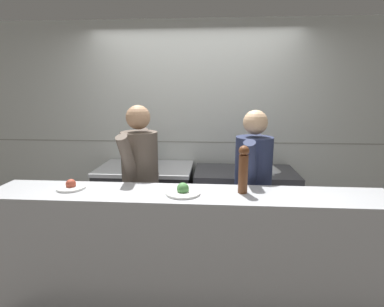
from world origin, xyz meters
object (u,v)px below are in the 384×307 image
at_px(plated_dish_main, 71,186).
at_px(chef_head_cook, 141,184).
at_px(plated_dish_appetiser, 183,191).
at_px(oven_range, 147,204).
at_px(chef_sous, 252,189).
at_px(stock_pot, 145,156).
at_px(chefs_knife, 253,173).
at_px(mixing_bowl_steel, 271,167).
at_px(pepper_mill, 243,168).

distance_m(plated_dish_main, chef_head_cook, 0.66).
bearing_deg(chef_head_cook, plated_dish_appetiser, -37.64).
height_order(oven_range, plated_dish_main, plated_dish_main).
relative_size(oven_range, chef_sous, 0.66).
bearing_deg(oven_range, plated_dish_appetiser, -65.07).
bearing_deg(stock_pot, chef_head_cook, -81.27).
bearing_deg(plated_dish_appetiser, plated_dish_main, 176.27).
bearing_deg(chefs_knife, mixing_bowl_steel, 28.84).
relative_size(oven_range, mixing_bowl_steel, 4.60).
height_order(chefs_knife, plated_dish_appetiser, plated_dish_appetiser).
bearing_deg(mixing_bowl_steel, stock_pot, -179.65).
xyz_separation_m(mixing_bowl_steel, pepper_mill, (-0.43, -1.17, 0.29)).
bearing_deg(pepper_mill, chef_head_cook, 151.83).
height_order(mixing_bowl_steel, pepper_mill, pepper_mill).
xyz_separation_m(mixing_bowl_steel, chef_head_cook, (-1.33, -0.68, -0.01)).
relative_size(plated_dish_main, pepper_mill, 0.62).
relative_size(stock_pot, chef_head_cook, 0.17).
xyz_separation_m(chef_head_cook, chef_sous, (1.04, -0.02, -0.02)).
distance_m(stock_pot, pepper_mill, 1.54).
bearing_deg(plated_dish_main, mixing_bowl_steel, 33.66).
xyz_separation_m(chefs_knife, chef_head_cook, (-1.12, -0.57, 0.03)).
height_order(stock_pot, mixing_bowl_steel, stock_pot).
bearing_deg(stock_pot, chef_sous, -31.36).
distance_m(stock_pot, mixing_bowl_steel, 1.44).
height_order(mixing_bowl_steel, chef_sous, chef_sous).
bearing_deg(plated_dish_main, oven_range, 74.45).
bearing_deg(stock_pot, oven_range, -125.05).
height_order(oven_range, chef_sous, chef_sous).
height_order(plated_dish_main, pepper_mill, pepper_mill).
relative_size(stock_pot, chef_sous, 0.18).
xyz_separation_m(chefs_knife, pepper_mill, (-0.22, -1.05, 0.32)).
distance_m(stock_pot, chefs_knife, 1.23).
bearing_deg(chef_sous, plated_dish_main, -147.42).
bearing_deg(mixing_bowl_steel, oven_range, -179.43).
relative_size(pepper_mill, chef_head_cook, 0.22).
relative_size(stock_pot, chefs_knife, 0.76).
bearing_deg(chef_sous, oven_range, 163.88).
xyz_separation_m(stock_pot, mixing_bowl_steel, (1.43, 0.01, -0.11)).
xyz_separation_m(mixing_bowl_steel, chefs_knife, (-0.21, -0.12, -0.04)).
relative_size(stock_pot, plated_dish_main, 1.29).
bearing_deg(chef_head_cook, chefs_knife, 39.29).
height_order(chefs_knife, chef_head_cook, chef_head_cook).
xyz_separation_m(plated_dish_main, plated_dish_appetiser, (0.89, -0.06, 0.00)).
xyz_separation_m(plated_dish_appetiser, chef_head_cook, (-0.46, 0.54, -0.13)).
relative_size(chefs_knife, plated_dish_main, 1.71).
bearing_deg(chef_head_cook, plated_dish_main, -119.09).
bearing_deg(chef_sous, chefs_knife, 97.39).
height_order(chefs_knife, chef_sous, chef_sous).
relative_size(mixing_bowl_steel, chef_head_cook, 0.14).
xyz_separation_m(pepper_mill, chef_sous, (0.14, 0.46, -0.32)).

